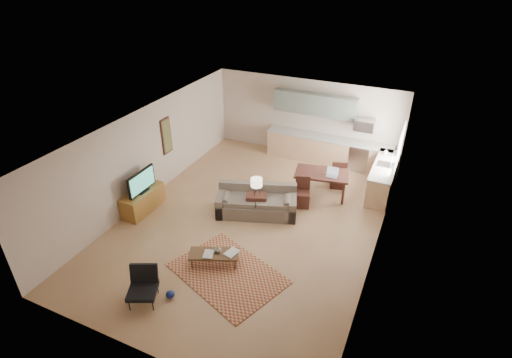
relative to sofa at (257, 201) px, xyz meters
The scene contains 25 objects.
room 1.03m from the sofa, 87.25° to the right, with size 9.00×9.00×9.00m.
kitchen_counter_back 3.91m from the sofa, 76.42° to the left, with size 4.26×0.64×0.92m, color tan, non-canonical shape.
kitchen_counter_right 3.95m from the sofa, 41.65° to the left, with size 0.64×2.26×0.92m, color tan, non-canonical shape.
kitchen_range 4.30m from the sofa, 62.04° to the left, with size 0.62×0.62×0.90m, color #A5A8AD.
kitchen_microwave 4.47m from the sofa, 62.17° to the left, with size 0.62×0.40×0.35m, color #A5A8AD.
upper_cabinets 4.26m from the sofa, 85.40° to the left, with size 2.80×0.34×0.70m, color slate.
window_right 4.33m from the sofa, 38.91° to the left, with size 0.02×1.40×1.05m, color white.
wall_art_left 3.43m from the sofa, behind, with size 0.06×0.42×1.10m, color olive, non-canonical shape.
triptych 4.31m from the sofa, 91.15° to the left, with size 1.70×0.04×0.50m, color beige, non-canonical shape.
rug 2.51m from the sofa, 80.96° to the right, with size 2.46×1.70×0.02m, color maroon.
sofa is the anchor object (origin of this frame).
coffee_table 2.31m from the sofa, 90.90° to the right, with size 1.14×0.45×0.34m, color #442E1A, non-canonical shape.
book_a 2.44m from the sofa, 95.34° to the right, with size 0.30×0.36×0.03m, color maroon.
book_b 2.11m from the sofa, 83.99° to the right, with size 0.32×0.39×0.03m, color navy.
vase 2.22m from the sofa, 89.23° to the right, with size 0.19×0.19×0.17m, color black.
armchair 3.97m from the sofa, 101.67° to the right, with size 0.67×0.67×0.76m, color black, non-canonical shape.
tv_credenza 3.17m from the sofa, 158.59° to the right, with size 0.52×1.35×0.62m, color brown, non-canonical shape.
tv 3.17m from the sofa, 158.24° to the right, with size 0.10×1.04×0.62m, color black, non-canonical shape.
console_table 0.09m from the sofa, 69.47° to the right, with size 0.55×0.37×0.64m, color #391B15, non-canonical shape.
table_lamp 0.51m from the sofa, 69.47° to the right, with size 0.31×0.31×0.51m, color beige, non-canonical shape.
dining_table 2.12m from the sofa, 50.71° to the left, with size 1.53×0.88×0.78m, color #391B15, non-canonical shape.
dining_chair_near 1.35m from the sofa, 41.59° to the left, with size 0.41×0.43×0.86m, color #391B15, non-canonical shape.
dining_chair_far 2.90m from the sofa, 54.95° to the left, with size 0.45×0.47×0.94m, color #391B15, non-canonical shape.
laptop 2.31m from the sofa, 43.00° to the left, with size 0.33×0.25×0.25m, color #A5A8AD, non-canonical shape.
soap_bottle 4.40m from the sofa, 49.11° to the left, with size 0.09×0.09×0.19m, color beige.
Camera 1 is at (3.76, -7.95, 6.39)m, focal length 28.00 mm.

